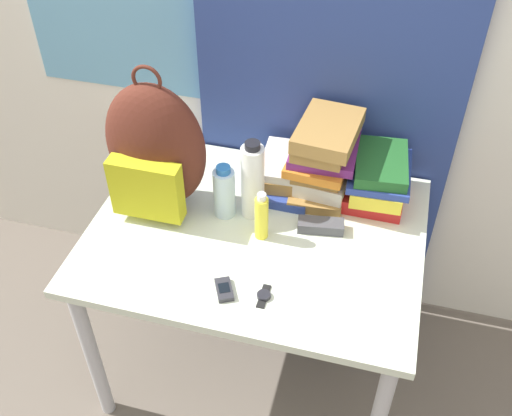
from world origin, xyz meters
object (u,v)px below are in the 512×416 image
book_stack_right (378,179)px  sports_bottle (253,181)px  backpack (155,151)px  book_stack_left (289,173)px  water_bottle (224,192)px  book_stack_center (323,157)px  sunscreen_bottle (262,217)px  wristwatch (264,296)px  cell_phone (224,290)px  sunglasses_case (321,226)px

book_stack_right → sports_bottle: size_ratio=0.94×
backpack → book_stack_left: backpack is taller
water_bottle → backpack: bearing=-178.9°
water_bottle → book_stack_left: bearing=48.9°
book_stack_center → backpack: bearing=-158.0°
backpack → sunscreen_bottle: bearing=-10.7°
book_stack_left → wristwatch: size_ratio=3.16×
backpack → sports_bottle: (0.32, 0.03, -0.08)m
cell_phone → sunscreen_bottle: bearing=79.6°
sunglasses_case → wristwatch: sunglasses_case is taller
book_stack_right → sunscreen_bottle: bearing=-140.2°
book_stack_center → sports_bottle: (-0.20, -0.18, -0.00)m
sunglasses_case → wristwatch: size_ratio=1.76×
book_stack_left → book_stack_right: bearing=0.3°
backpack → water_bottle: (0.23, 0.00, -0.13)m
water_bottle → sunscreen_bottle: size_ratio=1.11×
book_stack_center → water_bottle: bearing=-144.6°
book_stack_center → sunglasses_case: size_ratio=1.89×
wristwatch → book_stack_right: bearing=63.3°
sunglasses_case → cell_phone: bearing=-124.3°
backpack → book_stack_center: 0.56m
book_stack_right → sunscreen_bottle: 0.43m
book_stack_left → sunscreen_bottle: size_ratio=1.59×
book_stack_right → wristwatch: bearing=-116.7°
backpack → water_bottle: size_ratio=2.64×
book_stack_right → sports_bottle: (-0.39, -0.18, 0.05)m
sunglasses_case → sports_bottle: bearing=174.2°
book_stack_right → sports_bottle: bearing=-155.6°
book_stack_center → book_stack_right: 0.20m
book_stack_left → sunglasses_case: book_stack_left is taller
sunscreen_bottle → book_stack_left: bearing=83.8°
backpack → wristwatch: 0.59m
cell_phone → sunglasses_case: 0.40m
book_stack_center → wristwatch: book_stack_center is taller
book_stack_right → cell_phone: book_stack_right is taller
book_stack_right → water_bottle: 0.52m
sunglasses_case → sunscreen_bottle: bearing=-156.9°
water_bottle → sunscreen_bottle: water_bottle is taller
sports_bottle → sunscreen_bottle: sports_bottle is taller
water_bottle → wristwatch: water_bottle is taller
backpack → sunscreen_bottle: (0.37, -0.07, -0.14)m
cell_phone → wristwatch: (0.12, 0.01, -0.00)m
book_stack_left → cell_phone: bearing=-98.2°
cell_phone → sunglasses_case: bearing=55.7°
book_stack_center → sunscreen_bottle: size_ratio=1.67×
book_stack_center → water_bottle: (-0.29, -0.20, -0.05)m
book_stack_right → sports_bottle: sports_bottle is taller
book_stack_center → sports_bottle: bearing=-138.1°
book_stack_center → cell_phone: bearing=-109.5°
book_stack_right → sunglasses_case: size_ratio=1.74×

